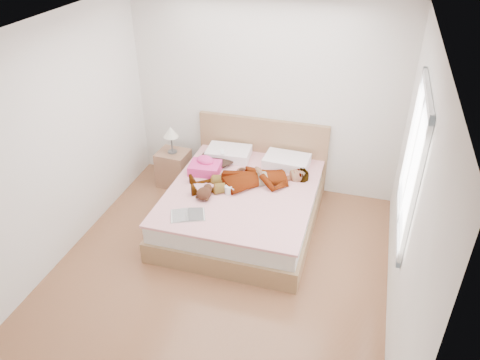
% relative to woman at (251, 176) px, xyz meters
% --- Properties ---
extents(ground, '(4.00, 4.00, 0.00)m').
position_rel_woman_xyz_m(ground, '(-0.06, -1.11, -0.61)').
color(ground, '#532F1A').
rests_on(ground, ground).
extents(woman, '(1.62, 1.20, 0.21)m').
position_rel_woman_xyz_m(woman, '(0.00, 0.00, 0.00)').
color(woman, white).
rests_on(woman, bed).
extents(hair, '(0.52, 0.62, 0.09)m').
position_rel_woman_xyz_m(hair, '(-0.57, 0.45, -0.06)').
color(hair, black).
rests_on(hair, bed).
extents(phone, '(0.07, 0.09, 0.05)m').
position_rel_woman_xyz_m(phone, '(-0.50, 0.40, 0.06)').
color(phone, silver).
rests_on(phone, bed).
extents(room_shell, '(4.00, 4.00, 4.00)m').
position_rel_woman_xyz_m(room_shell, '(1.71, -0.81, 0.89)').
color(room_shell, white).
rests_on(room_shell, ground).
extents(bed, '(1.80, 2.08, 1.00)m').
position_rel_woman_xyz_m(bed, '(-0.06, -0.07, -0.34)').
color(bed, olive).
rests_on(bed, ground).
extents(towel, '(0.42, 0.35, 0.20)m').
position_rel_woman_xyz_m(towel, '(-0.64, 0.10, -0.02)').
color(towel, '#E13D92').
rests_on(towel, bed).
extents(magazine, '(0.45, 0.38, 0.02)m').
position_rel_woman_xyz_m(magazine, '(-0.50, -0.86, -0.10)').
color(magazine, silver).
rests_on(magazine, bed).
extents(coffee_mug, '(0.13, 0.10, 0.10)m').
position_rel_woman_xyz_m(coffee_mug, '(-0.20, -0.29, -0.05)').
color(coffee_mug, silver).
rests_on(coffee_mug, bed).
extents(plush_toy, '(0.19, 0.27, 0.14)m').
position_rel_woman_xyz_m(plush_toy, '(-0.44, -0.47, -0.03)').
color(plush_toy, black).
rests_on(plush_toy, bed).
extents(nightstand, '(0.44, 0.39, 0.90)m').
position_rel_woman_xyz_m(nightstand, '(-1.26, 0.48, -0.32)').
color(nightstand, brown).
rests_on(nightstand, ground).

